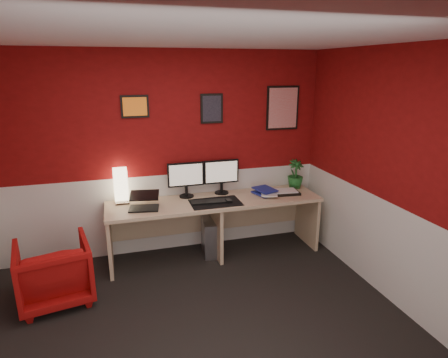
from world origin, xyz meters
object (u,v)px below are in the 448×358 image
Objects in this scene: monitor_left at (186,174)px; monitor_right at (222,171)px; desk at (215,228)px; pc_tower at (211,236)px; potted_plant at (295,174)px; zen_tray at (285,192)px; laptop at (143,200)px; shoji_lamp at (121,187)px; armchair at (54,272)px.

monitor_right is (0.46, 0.01, 0.00)m from monitor_left.
desk reaches higher than pc_tower.
monitor_left is 1.47m from potted_plant.
desk is 1.00m from zen_tray.
potted_plant reaches higher than pc_tower.
monitor_right is (0.15, 0.23, 0.66)m from desk.
monitor_right is at bearing 46.74° from pc_tower.
laptop is 0.87× the size of potted_plant.
zen_tray reaches higher than pc_tower.
monitor_left is 1.53× the size of potted_plant.
laptop is (-0.86, -0.07, 0.47)m from desk.
shoji_lamp is at bearing 178.82° from pc_tower.
zen_tray is 0.78× the size of pc_tower.
armchair is (-1.95, -0.72, -0.70)m from monitor_right.
armchair is at bearing -154.44° from monitor_left.
monitor_left is 1.80m from armchair.
zen_tray is (0.92, -0.01, 0.38)m from desk.
monitor_right reaches higher than pc_tower.
monitor_left is at bearing 178.46° from potted_plant.
zen_tray is at bearing -10.44° from monitor_left.
pc_tower is (-0.19, -0.16, -0.80)m from monitor_right.
laptop reaches higher than zen_tray.
armchair is (-2.73, -0.49, -0.43)m from zen_tray.
potted_plant reaches higher than zen_tray.
shoji_lamp reaches higher than desk.
shoji_lamp is at bearing 168.73° from desk.
potted_plant is (1.47, -0.04, -0.10)m from monitor_left.
monitor_left reaches higher than shoji_lamp.
pc_tower is (1.05, -0.15, -0.70)m from shoji_lamp.
desk is 1.29m from potted_plant.
shoji_lamp is 0.79m from monitor_left.
monitor_right is 0.83× the size of armchair.
shoji_lamp is at bearing 179.06° from potted_plant.
monitor_left is at bearing 144.80° from desk.
potted_plant is at bearing -1.54° from monitor_left.
monitor_right reaches higher than laptop.
desk is at bearing 14.76° from laptop.
zen_tray is at bearing -0.44° from desk.
laptop is 1.03m from pc_tower.
monitor_left reaches higher than pc_tower.
potted_plant is 0.54× the size of armchair.
monitor_left reaches higher than armchair.
potted_plant is (1.16, 0.18, 0.55)m from desk.
shoji_lamp is 1.21× the size of laptop.
laptop is at bearing -163.48° from monitor_right.
zen_tray is 1.10m from pc_tower.
monitor_left is (0.55, 0.29, 0.18)m from laptop.
shoji_lamp is 0.57× the size of armchair.
armchair is at bearing -159.65° from monitor_right.
potted_plant is (0.23, 0.19, 0.17)m from zen_tray.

